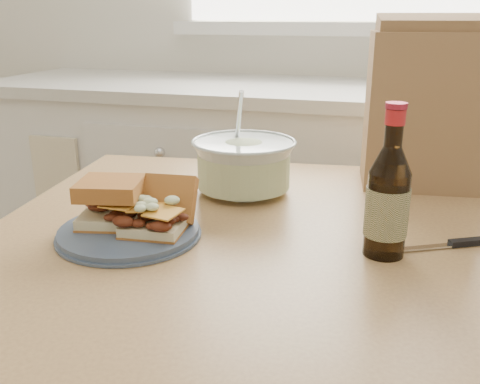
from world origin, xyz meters
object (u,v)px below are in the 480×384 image
(dining_table, at_px, (246,288))
(coleslaw_bowl, at_px, (244,167))
(paper_bag, at_px, (427,111))
(plate, at_px, (129,232))
(beer_bottle, at_px, (388,200))

(dining_table, distance_m, coleslaw_bowl, 0.28)
(paper_bag, bearing_deg, plate, -143.49)
(dining_table, bearing_deg, beer_bottle, -13.68)
(dining_table, bearing_deg, coleslaw_bowl, 100.84)
(dining_table, relative_size, beer_bottle, 4.21)
(coleslaw_bowl, bearing_deg, plate, -113.84)
(plate, xyz_separation_m, beer_bottle, (0.44, 0.05, 0.09))
(beer_bottle, bearing_deg, paper_bag, 100.05)
(plate, relative_size, beer_bottle, 0.99)
(dining_table, relative_size, coleslaw_bowl, 4.63)
(plate, bearing_deg, beer_bottle, 6.61)
(beer_bottle, bearing_deg, coleslaw_bowl, 160.94)
(dining_table, relative_size, plate, 4.25)
(beer_bottle, bearing_deg, dining_table, -168.30)
(dining_table, xyz_separation_m, beer_bottle, (0.24, -0.03, 0.21))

